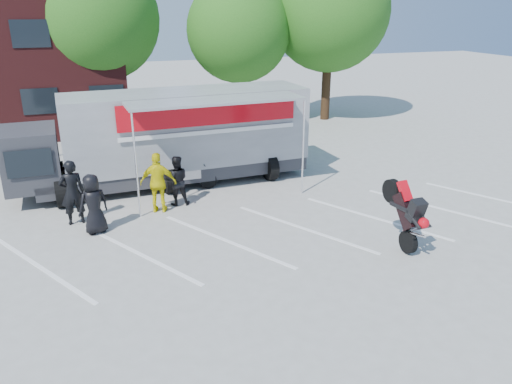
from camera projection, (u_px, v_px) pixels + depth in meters
ground at (229, 257)px, 13.02m from camera, size 100.00×100.00×0.00m
parking_bay_lines at (219, 241)px, 13.90m from camera, size 18.09×13.33×0.01m
tree_left at (97, 19)px, 24.61m from camera, size 6.12×6.12×8.64m
tree_mid at (239, 30)px, 26.09m from camera, size 5.44×5.44×7.68m
tree_right at (330, 11)px, 26.86m from camera, size 6.46×6.46×9.12m
transporter_truck at (177, 182)px, 18.57m from camera, size 10.75×5.53×3.35m
parked_motorcycle at (190, 190)px, 17.74m from camera, size 2.02×0.68×1.05m
stunt_bike_rider at (391, 243)px, 13.82m from camera, size 0.91×1.77×2.03m
spectator_leather_a at (93, 204)px, 14.15m from camera, size 1.01×0.83×1.77m
spectator_leather_b at (72, 192)px, 14.72m from camera, size 0.78×0.57×1.98m
spectator_leather_c at (176, 181)px, 16.20m from camera, size 0.86×0.70×1.66m
spectator_hivis at (158, 183)px, 15.60m from camera, size 1.22×0.80×1.93m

